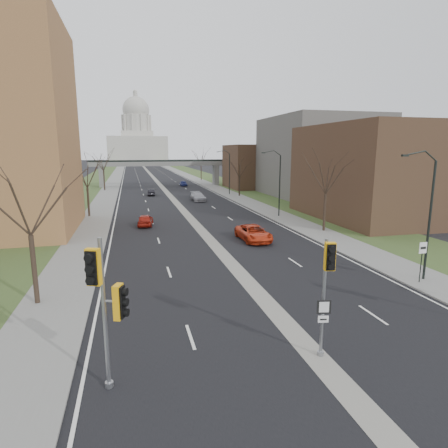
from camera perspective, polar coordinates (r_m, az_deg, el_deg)
name	(u,v)px	position (r m, az deg, el deg)	size (l,w,h in m)	color
ground	(305,345)	(18.46, 12.22, -17.56)	(700.00, 700.00, 0.00)	black
road_surface	(148,171)	(164.82, -11.56, 7.90)	(20.00, 600.00, 0.01)	black
median_strip	(148,171)	(164.82, -11.56, 7.90)	(1.20, 600.00, 0.02)	gray
sidewalk_right	(176,171)	(165.80, -7.38, 8.07)	(4.00, 600.00, 0.12)	gray
sidewalk_left	(119,171)	(164.71, -15.77, 7.73)	(4.00, 600.00, 0.12)	gray
grass_verge_right	(189,170)	(166.61, -5.31, 8.13)	(8.00, 600.00, 0.10)	#334821
grass_verge_left	(104,172)	(164.99, -17.87, 7.61)	(8.00, 600.00, 0.10)	#334821
commercial_block_near	(380,172)	(52.88, 22.65, 7.30)	(16.00, 20.00, 12.00)	#4B3423
commercial_block_mid	(319,157)	(75.30, 14.24, 9.86)	(18.00, 22.00, 15.00)	#5C5A55
commercial_block_far	(258,167)	(89.49, 5.23, 8.70)	(14.00, 14.00, 10.00)	#4B3423
pedestrian_bridge	(161,166)	(94.80, -9.65, 8.64)	(34.00, 3.00, 6.45)	slate
capitol	(137,138)	(334.65, -13.10, 12.58)	(48.00, 42.00, 55.75)	beige
streetlight_near	(424,179)	(27.58, 28.12, 6.03)	(2.61, 0.20, 8.70)	black
streetlight_mid	(274,165)	(49.98, 7.69, 8.97)	(2.61, 0.20, 8.70)	black
streetlight_far	(225,160)	(74.75, 0.23, 9.77)	(2.61, 0.20, 8.70)	black
tree_left_a	(26,191)	(23.20, -27.92, 4.53)	(7.20, 7.20, 9.40)	#382B21
tree_left_b	(86,170)	(52.77, -20.27, 7.71)	(6.75, 6.75, 8.81)	#382B21
tree_left_c	(103,158)	(86.62, -17.99, 9.49)	(7.65, 7.65, 9.99)	#382B21
tree_right_a	(327,171)	(41.82, 15.38, 7.82)	(7.20, 7.20, 9.40)	#382B21
tree_right_b	(240,166)	(72.43, 2.38, 8.82)	(6.30, 6.30, 8.22)	#382B21
tree_right_c	(201,156)	(111.33, -3.53, 10.26)	(7.65, 7.65, 9.99)	#382B21
signal_pole_left	(106,295)	(14.03, -17.53, -10.21)	(1.33, 0.97, 5.82)	gray
signal_pole_median	(327,278)	(16.04, 15.41, -7.96)	(0.65, 0.87, 5.24)	gray
speed_limit_sign	(422,255)	(28.03, 27.93, -4.17)	(0.59, 0.06, 2.75)	black
car_left_near	(145,220)	(45.18, -11.89, 0.61)	(1.65, 4.10, 1.40)	#A11E12
car_left_far	(151,192)	(75.51, -10.99, 4.78)	(1.37, 3.93, 1.30)	black
car_right_near	(254,233)	(37.05, 4.52, -1.39)	(2.52, 5.47, 1.52)	red
car_right_mid	(198,197)	(66.45, -4.01, 4.20)	(2.11, 5.19, 1.51)	#A4A3AB
car_right_far	(183,183)	(94.69, -6.20, 6.18)	(1.54, 3.82, 1.30)	navy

